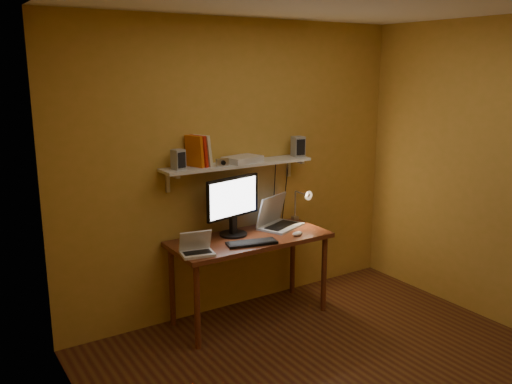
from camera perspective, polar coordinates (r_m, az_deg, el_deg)
room at (r=3.61m, az=11.22°, el=-1.46°), size 3.44×3.24×2.64m
desk at (r=4.72m, az=-0.62°, el=-5.77°), size 1.40×0.60×0.75m
wall_shelf at (r=4.71m, az=-1.89°, el=2.90°), size 1.40×0.25×0.21m
monitor at (r=4.68m, az=-2.43°, el=-1.16°), size 0.57×0.29×0.52m
laptop at (r=4.98m, az=2.17°, el=-2.83°), size 0.48×0.42×0.29m
netbook at (r=4.30m, az=-6.29°, el=-5.85°), size 0.28×0.23×0.19m
keyboard at (r=4.51m, az=-0.44°, el=-5.38°), size 0.44×0.23×0.02m
mouse at (r=4.75m, az=4.39°, el=-4.40°), size 0.11×0.08×0.04m
desk_lamp at (r=5.10m, az=4.92°, el=-0.94°), size 0.09×0.23×0.38m
speaker_left at (r=4.43m, az=-8.19°, el=3.41°), size 0.11×0.11×0.16m
speaker_right at (r=5.03m, az=4.46°, el=4.80°), size 0.12×0.12×0.19m
books at (r=4.52m, az=-6.08°, el=4.31°), size 0.19×0.19×0.26m
shelf_camera at (r=4.54m, az=-3.57°, el=3.13°), size 0.11×0.05×0.06m
router at (r=4.72m, az=-1.42°, el=3.47°), size 0.37×0.29×0.05m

